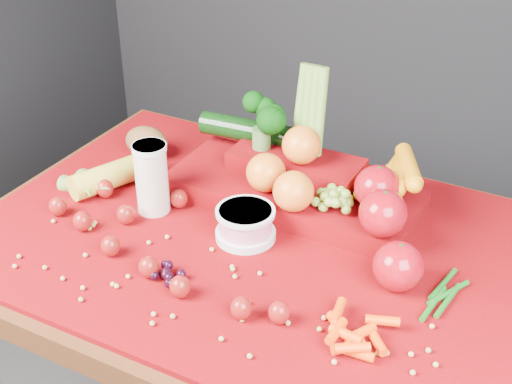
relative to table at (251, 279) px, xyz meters
The scene contains 12 objects.
table is the anchor object (origin of this frame).
red_cloth 0.10m from the table, ahead, with size 1.05×0.75×0.01m, color #710304.
milk_glass 0.29m from the table, behind, with size 0.07×0.07×0.15m.
yogurt_bowl 0.14m from the table, 115.34° to the right, with size 0.12×0.12×0.06m.
strawberry_scatter 0.24m from the table, 137.80° to the right, with size 0.58×0.28×0.05m.
dark_grape_cluster 0.24m from the table, 107.74° to the right, with size 0.06×0.05×0.03m, color black, non-canonical shape.
soybean_scatter 0.23m from the table, 90.00° to the right, with size 0.84×0.24×0.01m, color tan, non-canonical shape.
corn_ear 0.39m from the table, behind, with size 0.24×0.26×0.06m.
potato 0.43m from the table, 154.75° to the left, with size 0.11×0.08×0.07m, color brown.
baby_carrot_pile 0.36m from the table, 31.91° to the right, with size 0.17×0.17×0.03m, color #EF4208, non-canonical shape.
green_bean_pile 0.39m from the table, ahead, with size 0.14×0.12×0.01m, color #145B15, non-canonical shape.
produce_mound 0.23m from the table, 68.81° to the left, with size 0.59×0.36×0.27m.
Camera 1 is at (0.55, -1.00, 1.55)m, focal length 50.00 mm.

